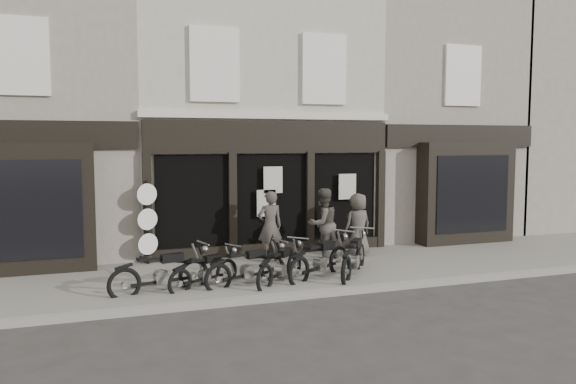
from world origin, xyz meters
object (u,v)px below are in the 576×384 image
object	(u,v)px
motorcycle_3	(281,269)
motorcycle_1	(205,274)
motorcycle_0	(161,276)
man_left	(270,226)
motorcycle_5	(354,261)
motorcycle_4	(320,263)
motorcycle_2	(247,271)
man_centre	(323,224)
advert_sign_post	(148,226)
man_right	(358,225)

from	to	relation	value
motorcycle_3	motorcycle_1	bearing A→B (deg)	130.44
motorcycle_0	man_left	xyz separation A→B (m)	(3.08, 2.04, 0.64)
motorcycle_0	motorcycle_5	size ratio (longest dim) A/B	1.12
motorcycle_4	man_left	xyz separation A→B (m)	(-0.65, 1.96, 0.63)
motorcycle_2	man_centre	distance (m)	3.30
advert_sign_post	motorcycle_2	bearing A→B (deg)	-77.54
motorcycle_0	motorcycle_1	bearing A→B (deg)	-6.53
motorcycle_0	man_right	xyz separation A→B (m)	(5.64, 1.94, 0.57)
man_right	advert_sign_post	bearing A→B (deg)	-20.77
man_centre	motorcycle_3	bearing A→B (deg)	28.42
motorcycle_5	advert_sign_post	distance (m)	5.43
man_left	advert_sign_post	size ratio (longest dim) A/B	0.82
man_left	man_right	bearing A→B (deg)	175.08
motorcycle_4	motorcycle_5	distance (m)	0.85
motorcycle_0	motorcycle_4	world-z (taller)	motorcycle_4
motorcycle_0	motorcycle_3	bearing A→B (deg)	-14.72
motorcycle_0	man_left	distance (m)	3.75
motorcycle_4	motorcycle_0	bearing A→B (deg)	149.61
man_left	motorcycle_3	bearing A→B (deg)	76.64
motorcycle_3	motorcycle_5	bearing A→B (deg)	-41.65
motorcycle_2	advert_sign_post	size ratio (longest dim) A/B	0.90
man_left	man_centre	world-z (taller)	man_centre
advert_sign_post	motorcycle_3	bearing A→B (deg)	-68.47
man_centre	man_right	xyz separation A→B (m)	(1.10, 0.08, -0.09)
motorcycle_2	man_centre	xyz separation A→B (m)	(2.62, 1.87, 0.68)
motorcycle_2	man_left	distance (m)	2.45
motorcycle_5	advert_sign_post	size ratio (longest dim) A/B	0.86
man_centre	motorcycle_4	bearing A→B (deg)	48.15
motorcycle_0	man_centre	world-z (taller)	man_centre
motorcycle_1	motorcycle_5	world-z (taller)	motorcycle_5
motorcycle_4	man_left	size ratio (longest dim) A/B	1.10
motorcycle_1	motorcycle_2	bearing A→B (deg)	-36.89
motorcycle_0	advert_sign_post	size ratio (longest dim) A/B	0.97
man_left	motorcycle_0	bearing A→B (deg)	30.64
motorcycle_4	advert_sign_post	xyz separation A→B (m)	(-3.77, 2.70, 0.68)
motorcycle_5	motorcycle_0	bearing A→B (deg)	127.92
man_left	motorcycle_5	bearing A→B (deg)	123.89
motorcycle_0	man_left	size ratio (longest dim) A/B	1.18
man_right	advert_sign_post	distance (m)	5.73
motorcycle_3	man_left	bearing A→B (deg)	35.66
motorcycle_3	advert_sign_post	bearing A→B (deg)	90.08
motorcycle_3	motorcycle_5	size ratio (longest dim) A/B	0.84
motorcycle_0	motorcycle_1	size ratio (longest dim) A/B	1.26
motorcycle_0	man_left	bearing A→B (deg)	19.88
motorcycle_3	man_left	size ratio (longest dim) A/B	0.88
motorcycle_1	man_centre	xyz separation A→B (m)	(3.57, 1.74, 0.72)
motorcycle_4	motorcycle_3	bearing A→B (deg)	155.80
man_right	advert_sign_post	world-z (taller)	advert_sign_post
man_left	man_centre	size ratio (longest dim) A/B	0.98
man_centre	motorcycle_5	bearing A→B (deg)	74.01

